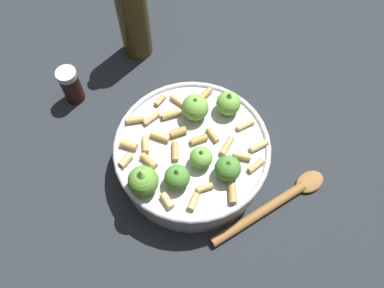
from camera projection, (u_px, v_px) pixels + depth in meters
ground_plane at (192, 164)px, 0.73m from camera, size 2.40×2.40×0.00m
cooking_pan at (192, 154)px, 0.69m from camera, size 0.26×0.26×0.13m
pepper_shaker at (71, 85)px, 0.76m from camera, size 0.04×0.04×0.08m
olive_oil_bottle at (133, 13)px, 0.76m from camera, size 0.06×0.06×0.24m
wooden_spoon at (276, 203)px, 0.69m from camera, size 0.07×0.23×0.02m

